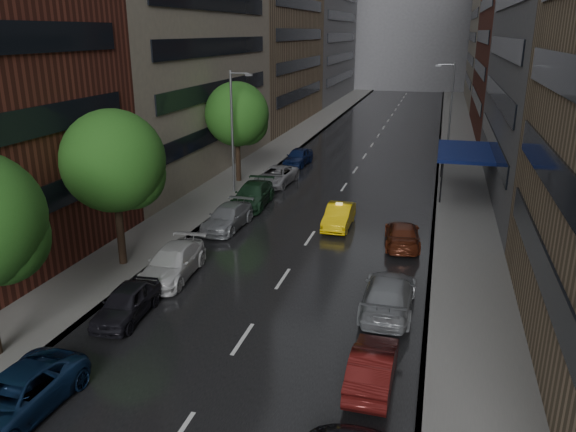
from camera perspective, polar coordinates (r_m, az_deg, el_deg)
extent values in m
cube|color=black|center=(60.31, 8.30, 6.81)|extent=(14.00, 140.00, 0.01)
cube|color=gray|center=(61.99, -0.04, 7.37)|extent=(4.00, 140.00, 0.15)
cube|color=gray|center=(59.93, 16.91, 6.20)|extent=(4.00, 140.00, 0.15)
cube|color=#937A5B|center=(75.99, -1.72, 17.67)|extent=(8.00, 28.00, 22.00)
cube|color=slate|center=(45.45, 26.55, 16.71)|extent=(8.00, 28.00, 24.00)
cube|color=gray|center=(103.07, 20.74, 18.40)|extent=(8.00, 32.00, 28.00)
cube|color=slate|center=(126.99, 12.78, 19.75)|extent=(40.00, 14.00, 32.00)
cylinder|color=#382619|center=(30.28, -16.73, -0.89)|extent=(0.40, 0.40, 4.52)
sphere|color=#1E5116|center=(29.39, -17.33, 5.36)|extent=(5.17, 5.17, 5.17)
cylinder|color=#382619|center=(45.79, -5.10, 6.13)|extent=(0.40, 0.40, 4.45)
sphere|color=#1E5116|center=(45.21, -5.22, 10.27)|extent=(5.09, 5.09, 5.09)
imported|color=yellow|center=(35.49, 5.19, 0.00)|extent=(1.54, 4.39, 1.44)
imported|color=#0D1F3F|center=(20.70, -26.02, -16.21)|extent=(2.57, 5.25, 1.43)
imported|color=black|center=(25.33, -16.08, -8.45)|extent=(1.96, 4.32, 1.44)
imported|color=silver|center=(28.82, -11.60, -4.65)|extent=(2.46, 5.38, 1.52)
imported|color=slate|center=(35.31, -6.16, -0.12)|extent=(2.24, 5.05, 1.44)
imported|color=#183621|center=(39.72, -3.61, 2.15)|extent=(2.52, 5.61, 1.60)
imported|color=gray|center=(45.22, -1.19, 4.09)|extent=(2.82, 5.39, 1.45)
imported|color=#0D193F|center=(51.98, 1.05, 6.03)|extent=(2.16, 4.71, 1.56)
imported|color=#4D100F|center=(20.44, 8.59, -14.86)|extent=(1.52, 4.25, 1.40)
imported|color=gray|center=(25.29, 10.17, -7.84)|extent=(2.23, 5.46, 1.58)
imported|color=#562111|center=(32.92, 11.53, -1.83)|extent=(2.44, 4.97, 1.39)
cylinder|color=gray|center=(42.07, -5.69, 8.40)|extent=(0.18, 0.18, 9.00)
cube|color=gray|center=(41.08, -3.99, 14.11)|extent=(0.50, 0.22, 0.16)
cylinder|color=gray|center=(54.21, 16.16, 9.99)|extent=(0.18, 0.18, 9.00)
cube|color=gray|center=(53.82, 15.03, 14.54)|extent=(0.50, 0.22, 0.16)
cube|color=navy|center=(44.63, 17.58, 6.25)|extent=(4.00, 8.00, 0.25)
cylinder|color=black|center=(41.21, 15.31, 3.36)|extent=(0.12, 0.12, 3.00)
cylinder|color=black|center=(48.61, 15.40, 5.56)|extent=(0.12, 0.12, 3.00)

